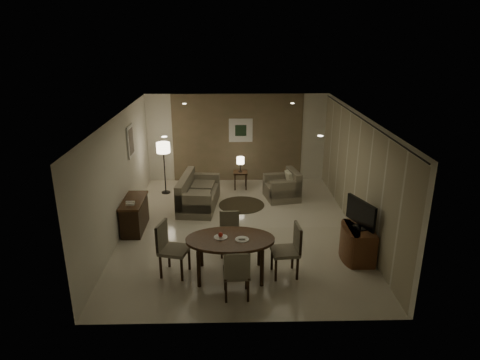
{
  "coord_description": "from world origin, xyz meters",
  "views": [
    {
      "loc": [
        -0.23,
        -9.27,
        4.49
      ],
      "look_at": [
        0.0,
        0.2,
        1.15
      ],
      "focal_mm": 32.0,
      "sensor_mm": 36.0,
      "label": 1
    }
  ],
  "objects_px": {
    "chair_far": "(230,235)",
    "chair_right": "(285,251)",
    "console_desk": "(135,215)",
    "armchair": "(282,185)",
    "chair_near": "(236,272)",
    "side_table": "(240,180)",
    "floor_lamp": "(164,168)",
    "chair_left": "(175,249)",
    "tv_cabinet": "(359,243)",
    "sofa": "(199,192)",
    "dining_table": "(230,257)"
  },
  "relations": [
    {
      "from": "chair_far",
      "to": "armchair",
      "type": "xyz_separation_m",
      "value": [
        1.45,
        3.1,
        -0.04
      ]
    },
    {
      "from": "dining_table",
      "to": "chair_right",
      "type": "distance_m",
      "value": 1.05
    },
    {
      "from": "console_desk",
      "to": "dining_table",
      "type": "relative_size",
      "value": 0.71
    },
    {
      "from": "console_desk",
      "to": "side_table",
      "type": "bearing_deg",
      "value": 46.69
    },
    {
      "from": "sofa",
      "to": "dining_table",
      "type": "bearing_deg",
      "value": -160.26
    },
    {
      "from": "chair_right",
      "to": "sofa",
      "type": "bearing_deg",
      "value": -156.29
    },
    {
      "from": "chair_left",
      "to": "sofa",
      "type": "xyz_separation_m",
      "value": [
        0.23,
        3.34,
        -0.1
      ]
    },
    {
      "from": "console_desk",
      "to": "chair_far",
      "type": "height_order",
      "value": "chair_far"
    },
    {
      "from": "console_desk",
      "to": "chair_right",
      "type": "bearing_deg",
      "value": -32.22
    },
    {
      "from": "tv_cabinet",
      "to": "chair_left",
      "type": "distance_m",
      "value": 3.74
    },
    {
      "from": "tv_cabinet",
      "to": "sofa",
      "type": "height_order",
      "value": "sofa"
    },
    {
      "from": "dining_table",
      "to": "chair_far",
      "type": "distance_m",
      "value": 0.84
    },
    {
      "from": "chair_left",
      "to": "floor_lamp",
      "type": "height_order",
      "value": "floor_lamp"
    },
    {
      "from": "dining_table",
      "to": "side_table",
      "type": "xyz_separation_m",
      "value": [
        0.31,
        4.8,
        -0.13
      ]
    },
    {
      "from": "chair_far",
      "to": "chair_near",
      "type": "bearing_deg",
      "value": -88.24
    },
    {
      "from": "chair_left",
      "to": "chair_far",
      "type": "bearing_deg",
      "value": -40.26
    },
    {
      "from": "dining_table",
      "to": "chair_right",
      "type": "bearing_deg",
      "value": 0.33
    },
    {
      "from": "chair_near",
      "to": "chair_far",
      "type": "bearing_deg",
      "value": -88.6
    },
    {
      "from": "chair_near",
      "to": "chair_far",
      "type": "xyz_separation_m",
      "value": [
        -0.11,
        1.51,
        -0.03
      ]
    },
    {
      "from": "armchair",
      "to": "chair_near",
      "type": "bearing_deg",
      "value": -26.9
    },
    {
      "from": "chair_far",
      "to": "chair_left",
      "type": "relative_size",
      "value": 0.84
    },
    {
      "from": "chair_near",
      "to": "floor_lamp",
      "type": "xyz_separation_m",
      "value": [
        -1.97,
        5.15,
        0.27
      ]
    },
    {
      "from": "console_desk",
      "to": "armchair",
      "type": "xyz_separation_m",
      "value": [
        3.7,
        1.86,
        0.03
      ]
    },
    {
      "from": "chair_far",
      "to": "side_table",
      "type": "xyz_separation_m",
      "value": [
        0.32,
        3.96,
        -0.19
      ]
    },
    {
      "from": "chair_far",
      "to": "armchair",
      "type": "height_order",
      "value": "chair_far"
    },
    {
      "from": "console_desk",
      "to": "chair_right",
      "type": "height_order",
      "value": "chair_right"
    },
    {
      "from": "chair_right",
      "to": "side_table",
      "type": "xyz_separation_m",
      "value": [
        -0.73,
        4.79,
        -0.26
      ]
    },
    {
      "from": "sofa",
      "to": "floor_lamp",
      "type": "bearing_deg",
      "value": 50.79
    },
    {
      "from": "dining_table",
      "to": "floor_lamp",
      "type": "xyz_separation_m",
      "value": [
        -1.87,
        4.48,
        0.36
      ]
    },
    {
      "from": "dining_table",
      "to": "chair_left",
      "type": "height_order",
      "value": "chair_left"
    },
    {
      "from": "tv_cabinet",
      "to": "chair_right",
      "type": "xyz_separation_m",
      "value": [
        -1.6,
        -0.57,
        0.17
      ]
    },
    {
      "from": "dining_table",
      "to": "chair_right",
      "type": "height_order",
      "value": "chair_right"
    },
    {
      "from": "dining_table",
      "to": "armchair",
      "type": "height_order",
      "value": "armchair"
    },
    {
      "from": "chair_far",
      "to": "chair_right",
      "type": "relative_size",
      "value": 0.86
    },
    {
      "from": "console_desk",
      "to": "armchair",
      "type": "height_order",
      "value": "armchair"
    },
    {
      "from": "chair_far",
      "to": "side_table",
      "type": "bearing_deg",
      "value": 82.95
    },
    {
      "from": "dining_table",
      "to": "chair_near",
      "type": "bearing_deg",
      "value": -81.17
    },
    {
      "from": "chair_left",
      "to": "armchair",
      "type": "bearing_deg",
      "value": -18.89
    },
    {
      "from": "chair_near",
      "to": "armchair",
      "type": "bearing_deg",
      "value": -109.01
    },
    {
      "from": "sofa",
      "to": "floor_lamp",
      "type": "distance_m",
      "value": 1.51
    },
    {
      "from": "chair_left",
      "to": "console_desk",
      "type": "bearing_deg",
      "value": 44.86
    },
    {
      "from": "dining_table",
      "to": "armchair",
      "type": "relative_size",
      "value": 1.85
    },
    {
      "from": "floor_lamp",
      "to": "sofa",
      "type": "bearing_deg",
      "value": -45.33
    },
    {
      "from": "side_table",
      "to": "floor_lamp",
      "type": "distance_m",
      "value": 2.26
    },
    {
      "from": "chair_near",
      "to": "console_desk",
      "type": "bearing_deg",
      "value": -52.26
    },
    {
      "from": "console_desk",
      "to": "chair_far",
      "type": "bearing_deg",
      "value": -28.92
    },
    {
      "from": "tv_cabinet",
      "to": "chair_right",
      "type": "distance_m",
      "value": 1.71
    },
    {
      "from": "chair_near",
      "to": "chair_left",
      "type": "distance_m",
      "value": 1.39
    },
    {
      "from": "tv_cabinet",
      "to": "chair_near",
      "type": "relative_size",
      "value": 0.94
    },
    {
      "from": "sofa",
      "to": "armchair",
      "type": "xyz_separation_m",
      "value": [
        2.28,
        0.52,
        -0.02
      ]
    }
  ]
}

